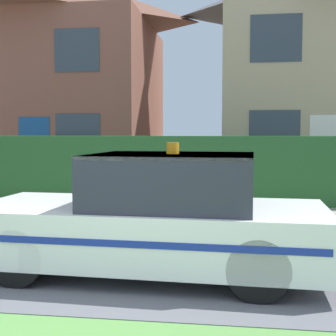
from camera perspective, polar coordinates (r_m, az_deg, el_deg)
The scene contains 5 objects.
road_strip at distance 6.88m, azimuth -2.29°, elevation -9.11°, with size 28.00×5.61×0.01m, color #5B5B60.
garden_hedge at distance 10.82m, azimuth 2.95°, elevation -0.15°, with size 13.16×0.82×1.54m, color #2D662D.
police_car at distance 5.33m, azimuth -1.55°, elevation -6.03°, with size 4.02×1.83×1.49m.
house_left at distance 18.32m, azimuth -13.94°, elevation 11.19°, with size 7.79×6.59×7.56m.
house_right at distance 17.03m, azimuth 18.12°, elevation 11.41°, with size 6.80×6.89×7.43m.
Camera 1 is at (1.20, -3.09, 1.59)m, focal length 50.00 mm.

